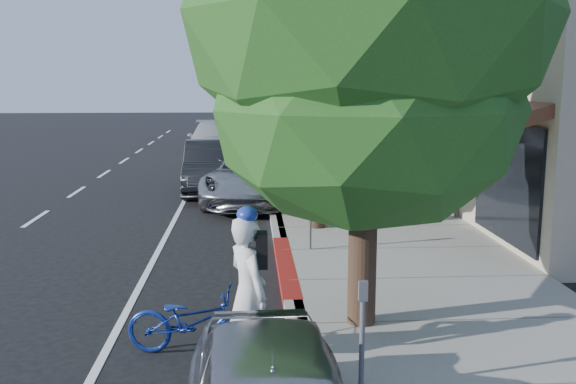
{
  "coord_description": "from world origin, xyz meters",
  "views": [
    {
      "loc": [
        -0.67,
        -10.6,
        3.57
      ],
      "look_at": [
        0.1,
        1.94,
        1.35
      ],
      "focal_mm": 40.0,
      "sensor_mm": 36.0,
      "label": 1
    }
  ],
  "objects": [
    {
      "name": "dark_suv_far",
      "position": [
        -2.2,
        24.58,
        0.73
      ],
      "size": [
        1.85,
        4.33,
        1.46
      ],
      "primitive_type": "imported",
      "rotation": [
        0.0,
        0.0,
        -0.03
      ],
      "color": "black",
      "rests_on": "ground"
    },
    {
      "name": "street_tree_2",
      "position": [
        0.9,
        10.0,
        4.76
      ],
      "size": [
        3.89,
        3.89,
        7.47
      ],
      "color": "black",
      "rests_on": "ground"
    },
    {
      "name": "pedestrian",
      "position": [
        1.23,
        8.99,
        0.98
      ],
      "size": [
        1.0,
        0.92,
        1.67
      ],
      "primitive_type": "imported",
      "rotation": [
        0.0,
        0.0,
        3.58
      ],
      "color": "black",
      "rests_on": "sidewalk"
    },
    {
      "name": "ground",
      "position": [
        0.0,
        0.0,
        0.0
      ],
      "size": [
        120.0,
        120.0,
        0.0
      ],
      "primitive_type": "plane",
      "color": "black",
      "rests_on": "ground"
    },
    {
      "name": "dark_sedan",
      "position": [
        -1.81,
        9.69,
        0.82
      ],
      "size": [
        1.91,
        5.03,
        1.64
      ],
      "primitive_type": "imported",
      "rotation": [
        0.0,
        0.0,
        0.04
      ],
      "color": "black",
      "rests_on": "ground"
    },
    {
      "name": "curb",
      "position": [
        0.0,
        8.0,
        0.07
      ],
      "size": [
        0.3,
        56.0,
        0.15
      ],
      "primitive_type": "cube",
      "color": "#9E998E",
      "rests_on": "ground"
    },
    {
      "name": "white_pickup",
      "position": [
        -2.2,
        18.31,
        0.83
      ],
      "size": [
        2.41,
        5.77,
        1.66
      ],
      "primitive_type": "imported",
      "rotation": [
        0.0,
        0.0,
        0.01
      ],
      "color": "silver",
      "rests_on": "ground"
    },
    {
      "name": "storefront_building",
      "position": [
        9.6,
        18.0,
        3.5
      ],
      "size": [
        10.0,
        36.0,
        7.0
      ],
      "primitive_type": "cube",
      "color": "#BCAC90",
      "rests_on": "ground"
    },
    {
      "name": "sidewalk",
      "position": [
        2.3,
        8.0,
        0.07
      ],
      "size": [
        4.6,
        56.0,
        0.15
      ],
      "primitive_type": "cube",
      "color": "gray",
      "rests_on": "ground"
    },
    {
      "name": "cyclist",
      "position": [
        -0.7,
        -3.0,
        0.97
      ],
      "size": [
        0.73,
        0.84,
        1.93
      ],
      "primitive_type": "imported",
      "rotation": [
        0.0,
        0.0,
        2.04
      ],
      "color": "silver",
      "rests_on": "ground"
    },
    {
      "name": "street_tree_1",
      "position": [
        0.9,
        4.0,
        4.42
      ],
      "size": [
        4.27,
        4.27,
        7.13
      ],
      "color": "black",
      "rests_on": "ground"
    },
    {
      "name": "street_tree_0",
      "position": [
        0.9,
        -2.0,
        4.27
      ],
      "size": [
        4.97,
        4.97,
        7.14
      ],
      "color": "black",
      "rests_on": "ground"
    },
    {
      "name": "curb_red_segment",
      "position": [
        0.0,
        1.0,
        0.07
      ],
      "size": [
        0.32,
        4.0,
        0.15
      ],
      "primitive_type": "cube",
      "color": "maroon",
      "rests_on": "ground"
    },
    {
      "name": "silver_suv",
      "position": [
        -0.5,
        8.0,
        0.78
      ],
      "size": [
        3.27,
        5.88,
        1.56
      ],
      "primitive_type": "imported",
      "rotation": [
        0.0,
        0.0,
        -0.13
      ],
      "color": "#9E9EA2",
      "rests_on": "ground"
    },
    {
      "name": "bicycle",
      "position": [
        -1.43,
        -2.61,
        0.46
      ],
      "size": [
        1.82,
        0.9,
        0.91
      ],
      "primitive_type": "imported",
      "rotation": [
        0.0,
        0.0,
        1.4
      ],
      "color": "navy",
      "rests_on": "ground"
    },
    {
      "name": "street_tree_3",
      "position": [
        0.9,
        16.0,
        4.83
      ],
      "size": [
        4.57,
        4.57,
        7.76
      ],
      "color": "black",
      "rests_on": "ground"
    },
    {
      "name": "street_tree_5",
      "position": [
        0.9,
        28.0,
        4.65
      ],
      "size": [
        5.39,
        5.39,
        7.76
      ],
      "color": "black",
      "rests_on": "ground"
    },
    {
      "name": "street_tree_4",
      "position": [
        0.9,
        22.0,
        4.24
      ],
      "size": [
        5.13,
        5.13,
        7.14
      ],
      "color": "black",
      "rests_on": "ground"
    }
  ]
}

